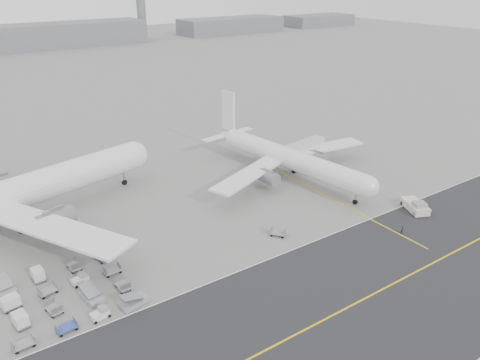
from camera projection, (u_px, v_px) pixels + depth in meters
ground at (232, 264)px, 75.16m from camera, size 700.00×700.00×0.00m
taxiway at (334, 314)px, 64.15m from camera, size 220.00×59.00×0.03m
horizon_buildings at (41, 48)px, 286.89m from camera, size 520.00×28.00×28.00m
control_tower at (142, 14)px, 319.95m from camera, size 7.00×7.00×31.25m
airliner_a at (8, 196)px, 84.08m from camera, size 60.45×59.08×21.24m
airliner_b at (287, 158)px, 105.37m from camera, size 46.09×46.89×16.23m
pushback_tug at (415, 206)px, 91.65m from camera, size 5.37×8.31×2.40m
jet_bridge at (302, 149)px, 112.16m from camera, size 15.91×5.38×5.93m
gse_cluster at (70, 297)px, 67.50m from camera, size 24.80×24.10×2.01m
stray_dolly at (278, 235)px, 83.36m from camera, size 2.92×3.11×1.64m
ground_crew_a at (402, 230)px, 83.59m from camera, size 0.67×0.56×1.57m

